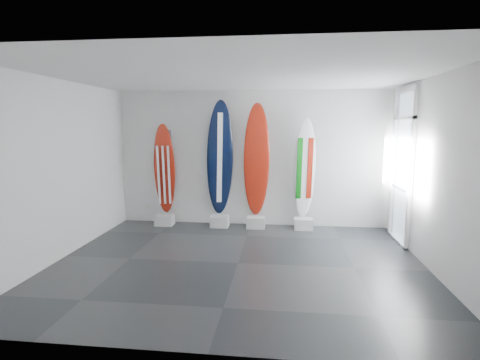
# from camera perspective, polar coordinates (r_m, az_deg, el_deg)

# --- Properties ---
(floor) EXTENTS (6.00, 6.00, 0.00)m
(floor) POSITION_cam_1_polar(r_m,az_deg,el_deg) (6.31, -0.29, -12.49)
(floor) COLOR black
(floor) RESTS_ON ground
(ceiling) EXTENTS (6.00, 6.00, 0.00)m
(ceiling) POSITION_cam_1_polar(r_m,az_deg,el_deg) (5.95, -0.31, 15.66)
(ceiling) COLOR white
(ceiling) RESTS_ON wall_back
(wall_back) EXTENTS (6.00, 0.00, 6.00)m
(wall_back) POSITION_cam_1_polar(r_m,az_deg,el_deg) (8.42, 1.73, 3.24)
(wall_back) COLOR white
(wall_back) RESTS_ON ground
(wall_front) EXTENTS (6.00, 0.00, 6.00)m
(wall_front) POSITION_cam_1_polar(r_m,az_deg,el_deg) (3.51, -5.20, -3.83)
(wall_front) COLOR white
(wall_front) RESTS_ON ground
(wall_left) EXTENTS (0.00, 5.00, 5.00)m
(wall_left) POSITION_cam_1_polar(r_m,az_deg,el_deg) (6.97, -25.62, 1.40)
(wall_left) COLOR white
(wall_left) RESTS_ON ground
(wall_right) EXTENTS (0.00, 5.00, 5.00)m
(wall_right) POSITION_cam_1_polar(r_m,az_deg,el_deg) (6.33, 27.76, 0.65)
(wall_right) COLOR white
(wall_right) RESTS_ON ground
(display_block_usa) EXTENTS (0.40, 0.30, 0.24)m
(display_block_usa) POSITION_cam_1_polar(r_m,az_deg,el_deg) (8.72, -11.37, -5.95)
(display_block_usa) COLOR silver
(display_block_usa) RESTS_ON floor
(surfboard_usa) EXTENTS (0.53, 0.45, 2.05)m
(surfboard_usa) POSITION_cam_1_polar(r_m,az_deg,el_deg) (8.61, -11.38, 1.58)
(surfboard_usa) COLOR maroon
(surfboard_usa) RESTS_ON display_block_usa
(display_block_navy) EXTENTS (0.40, 0.30, 0.24)m
(display_block_navy) POSITION_cam_1_polar(r_m,az_deg,el_deg) (8.42, -3.09, -6.30)
(display_block_navy) COLOR silver
(display_block_navy) RESTS_ON floor
(surfboard_navy) EXTENTS (0.69, 0.60, 2.55)m
(surfboard_navy) POSITION_cam_1_polar(r_m,az_deg,el_deg) (8.28, -3.05, 3.21)
(surfboard_navy) COLOR black
(surfboard_navy) RESTS_ON display_block_navy
(display_block_swiss) EXTENTS (0.40, 0.30, 0.24)m
(display_block_swiss) POSITION_cam_1_polar(r_m,az_deg,el_deg) (8.33, 2.42, -6.46)
(display_block_swiss) COLOR silver
(display_block_swiss) RESTS_ON floor
(surfboard_swiss) EXTENTS (0.61, 0.44, 2.48)m
(surfboard_swiss) POSITION_cam_1_polar(r_m,az_deg,el_deg) (8.19, 2.53, 2.94)
(surfboard_swiss) COLOR maroon
(surfboard_swiss) RESTS_ON display_block_swiss
(display_block_italy) EXTENTS (0.40, 0.30, 0.24)m
(display_block_italy) POSITION_cam_1_polar(r_m,az_deg,el_deg) (8.32, 9.60, -6.58)
(display_block_italy) COLOR silver
(display_block_italy) RESTS_ON floor
(surfboard_italy) EXTENTS (0.53, 0.34, 2.16)m
(surfboard_italy) POSITION_cam_1_polar(r_m,az_deg,el_deg) (8.20, 9.77, 1.73)
(surfboard_italy) COLOR white
(surfboard_italy) RESTS_ON display_block_italy
(wall_outlet) EXTENTS (0.09, 0.02, 0.13)m
(wall_outlet) POSITION_cam_1_polar(r_m,az_deg,el_deg) (9.11, -13.89, -3.93)
(wall_outlet) COLOR silver
(wall_outlet) RESTS_ON wall_back
(glass_door) EXTENTS (0.12, 1.16, 2.85)m
(glass_door) POSITION_cam_1_polar(r_m,az_deg,el_deg) (7.79, 23.44, 1.61)
(glass_door) COLOR white
(glass_door) RESTS_ON floor
(balcony) EXTENTS (2.80, 2.20, 1.20)m
(balcony) POSITION_cam_1_polar(r_m,az_deg,el_deg) (8.41, 31.81, -4.90)
(balcony) COLOR slate
(balcony) RESTS_ON ground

